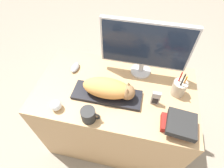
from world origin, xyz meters
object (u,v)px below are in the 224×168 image
(cat, at_px, (110,89))
(phone, at_px, (156,98))
(pen_cup, at_px, (179,88))
(computer_mouse, at_px, (75,67))
(monitor, at_px, (145,47))
(book_stack, at_px, (180,124))
(coffee_mug, at_px, (89,115))
(keyboard, at_px, (107,95))
(baseball, at_px, (56,105))

(cat, distance_m, phone, 0.30)
(cat, distance_m, pen_cup, 0.46)
(cat, relative_size, phone, 3.19)
(cat, bearing_deg, computer_mouse, 148.18)
(monitor, relative_size, book_stack, 3.03)
(phone, bearing_deg, computer_mouse, 163.09)
(monitor, height_order, coffee_mug, monitor)
(pen_cup, xyz_separation_m, phone, (-0.15, -0.12, -0.00))
(cat, distance_m, monitor, 0.36)
(cat, relative_size, monitor, 0.58)
(phone, distance_m, book_stack, 0.21)
(keyboard, bearing_deg, baseball, -150.32)
(cat, relative_size, book_stack, 1.76)
(keyboard, xyz_separation_m, cat, (0.02, 0.00, 0.07))
(coffee_mug, distance_m, baseball, 0.23)
(computer_mouse, relative_size, coffee_mug, 0.91)
(keyboard, xyz_separation_m, computer_mouse, (-0.30, 0.20, 0.00))
(keyboard, relative_size, monitor, 0.78)
(baseball, bearing_deg, cat, 27.93)
(coffee_mug, height_order, book_stack, coffee_mug)
(computer_mouse, relative_size, baseball, 1.54)
(cat, height_order, phone, cat)
(computer_mouse, height_order, pen_cup, pen_cup)
(cat, relative_size, pen_cup, 1.63)
(monitor, height_order, book_stack, monitor)
(keyboard, distance_m, baseball, 0.34)
(keyboard, bearing_deg, cat, 0.00)
(monitor, relative_size, pen_cup, 2.81)
(coffee_mug, bearing_deg, phone, 27.97)
(phone, bearing_deg, keyboard, -177.83)
(keyboard, distance_m, pen_cup, 0.48)
(computer_mouse, relative_size, book_stack, 0.56)
(phone, bearing_deg, baseball, -163.70)
(book_stack, bearing_deg, coffee_mug, -174.18)
(pen_cup, relative_size, book_stack, 1.08)
(pen_cup, bearing_deg, book_stack, -89.69)
(keyboard, relative_size, computer_mouse, 4.25)
(cat, relative_size, computer_mouse, 3.15)
(computer_mouse, bearing_deg, keyboard, -33.65)
(coffee_mug, height_order, pen_cup, pen_cup)
(cat, bearing_deg, monitor, 57.36)
(cat, height_order, monitor, monitor)
(computer_mouse, xyz_separation_m, phone, (0.62, -0.19, 0.04))
(baseball, bearing_deg, phone, 16.30)
(pen_cup, bearing_deg, phone, -141.40)
(cat, xyz_separation_m, baseball, (-0.31, -0.17, -0.05))
(computer_mouse, height_order, baseball, baseball)
(keyboard, bearing_deg, coffee_mug, -108.88)
(keyboard, height_order, cat, cat)
(pen_cup, distance_m, book_stack, 0.27)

